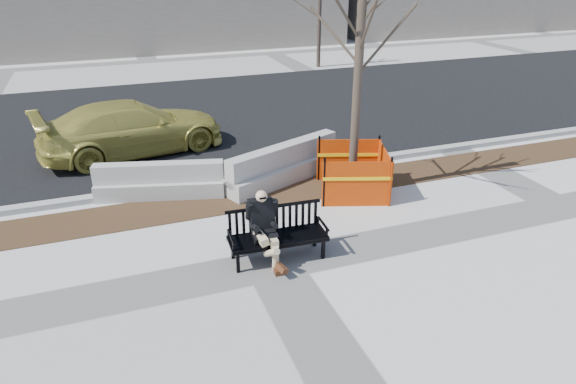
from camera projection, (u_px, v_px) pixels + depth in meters
name	position (u px, v px, depth m)	size (l,w,h in m)	color
ground	(273.00, 264.00, 8.55)	(120.00, 120.00, 0.00)	beige
mulch_strip	(233.00, 200.00, 10.76)	(40.00, 1.20, 0.02)	#47301C
asphalt_street	(183.00, 118.00, 16.03)	(60.00, 10.40, 0.01)	black
curb	(223.00, 180.00, 11.54)	(60.00, 0.25, 0.12)	#9E9B93
bench	(278.00, 258.00, 8.72)	(1.68, 0.60, 0.90)	black
seated_man	(264.00, 259.00, 8.70)	(0.52, 0.87, 1.22)	black
tree_fence	(351.00, 192.00, 11.11)	(2.12, 2.12, 5.31)	#E53C04
sedan	(136.00, 153.00, 13.30)	(1.87, 4.60, 1.34)	#B3A844
jersey_barrier_left	(162.00, 196.00, 10.92)	(2.67, 0.53, 0.77)	#AAA89F
jersey_barrier_right	(284.00, 181.00, 11.67)	(3.03, 0.61, 0.87)	#A29F97
far_tree_right	(318.00, 67.00, 23.21)	(1.88, 1.88, 5.07)	#3F3228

